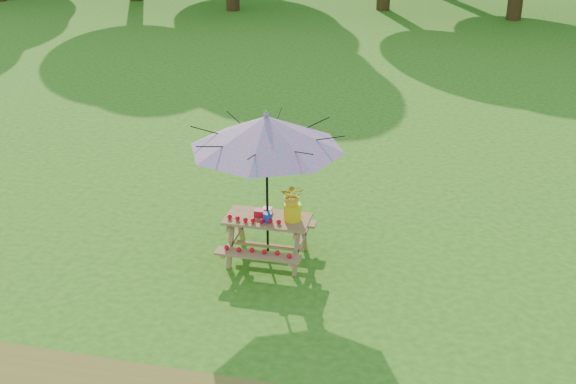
# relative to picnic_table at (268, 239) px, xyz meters

# --- Properties ---
(ground) EXTENTS (120.00, 120.00, 0.00)m
(ground) POSITION_rel_picnic_table_xyz_m (1.38, -0.50, -0.33)
(ground) COLOR #2A6A14
(ground) RESTS_ON ground
(picnic_table) EXTENTS (1.20, 1.32, 0.67)m
(picnic_table) POSITION_rel_picnic_table_xyz_m (0.00, 0.00, 0.00)
(picnic_table) COLOR olive
(picnic_table) RESTS_ON ground
(patio_umbrella) EXTENTS (2.24, 2.24, 2.25)m
(patio_umbrella) POSITION_rel_picnic_table_xyz_m (0.00, 0.00, 1.62)
(patio_umbrella) COLOR black
(patio_umbrella) RESTS_ON ground
(produce_bins) EXTENTS (0.29, 0.41, 0.13)m
(produce_bins) POSITION_rel_picnic_table_xyz_m (-0.04, -0.00, 0.40)
(produce_bins) COLOR red
(produce_bins) RESTS_ON picnic_table
(tomatoes_row) EXTENTS (0.77, 0.13, 0.07)m
(tomatoes_row) POSITION_rel_picnic_table_xyz_m (-0.15, -0.18, 0.38)
(tomatoes_row) COLOR red
(tomatoes_row) RESTS_ON picnic_table
(flower_bucket) EXTENTS (0.39, 0.35, 0.56)m
(flower_bucket) POSITION_rel_picnic_table_xyz_m (0.36, 0.02, 0.64)
(flower_bucket) COLOR yellow
(flower_bucket) RESTS_ON picnic_table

